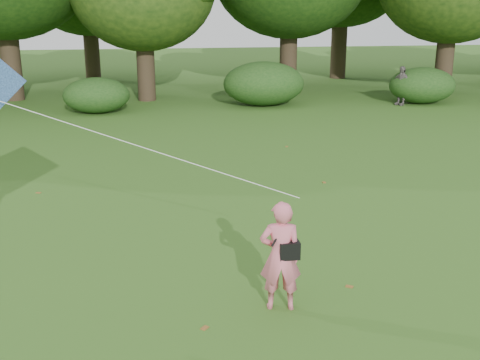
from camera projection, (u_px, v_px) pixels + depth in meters
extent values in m
plane|color=#265114|center=(287.00, 317.00, 8.75)|extent=(100.00, 100.00, 0.00)
imported|color=#E0697D|center=(280.00, 256.00, 8.77)|extent=(0.67, 0.49, 1.68)
imported|color=#6B615F|center=(401.00, 86.00, 25.93)|extent=(0.88, 1.05, 1.68)
cube|color=black|center=(289.00, 250.00, 8.73)|extent=(0.30, 0.20, 0.26)
cylinder|color=black|center=(282.00, 230.00, 8.61)|extent=(0.33, 0.14, 0.47)
cylinder|color=white|center=(123.00, 141.00, 8.34)|extent=(4.88, 0.90, 1.63)
cylinder|color=#3A2D1E|center=(10.00, 57.00, 26.96)|extent=(0.88, 0.88, 3.85)
cylinder|color=#3A2D1E|center=(146.00, 65.00, 26.95)|extent=(0.80, 0.80, 3.15)
cylinder|color=#3A2D1E|center=(288.00, 53.00, 29.75)|extent=(0.86, 0.86, 3.67)
cylinder|color=#3A2D1E|center=(445.00, 59.00, 28.41)|extent=(0.83, 0.83, 3.43)
cylinder|color=#3A2D1E|center=(92.00, 49.00, 33.58)|extent=(0.84, 0.84, 3.50)
cylinder|color=#3A2D1E|center=(339.00, 43.00, 34.53)|extent=(0.90, 0.90, 4.02)
ellipsoid|color=#264919|center=(96.00, 95.00, 24.18)|extent=(2.66, 2.09, 1.42)
ellipsoid|color=#264919|center=(264.00, 84.00, 25.85)|extent=(3.50, 2.75, 1.88)
ellipsoid|color=#264919|center=(422.00, 85.00, 26.40)|extent=(2.94, 2.31, 1.58)
cube|color=brown|center=(324.00, 182.00, 15.13)|extent=(0.08, 0.12, 0.01)
cube|color=brown|center=(205.00, 328.00, 8.44)|extent=(0.14, 0.14, 0.01)
cube|color=brown|center=(349.00, 287.00, 9.65)|extent=(0.14, 0.13, 0.01)
cube|color=brown|center=(287.00, 147.00, 18.80)|extent=(0.11, 0.14, 0.01)
cube|color=brown|center=(38.00, 193.00, 14.32)|extent=(0.14, 0.12, 0.01)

